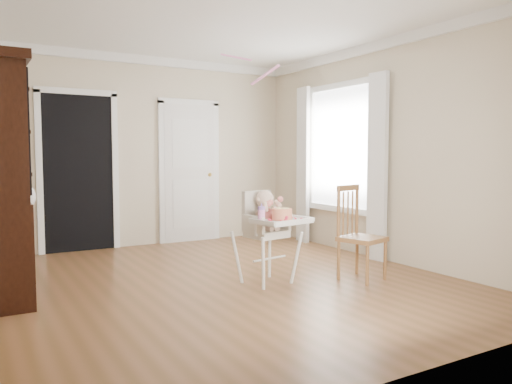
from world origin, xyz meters
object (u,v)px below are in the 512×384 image
cake (282,214)px  dining_chair (360,236)px  high_chair (267,226)px  sippy_cup (261,213)px

cake → dining_chair: dining_chair is taller
high_chair → dining_chair: 0.99m
high_chair → cake: size_ratio=3.76×
dining_chair → sippy_cup: bearing=154.1°
high_chair → dining_chair: dining_chair is taller
dining_chair → cake: bearing=155.8°
high_chair → sippy_cup: bearing=-146.2°
cake → dining_chair: 0.93m
high_chair → sippy_cup: high_chair is taller
sippy_cup → cake: bearing=-17.6°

